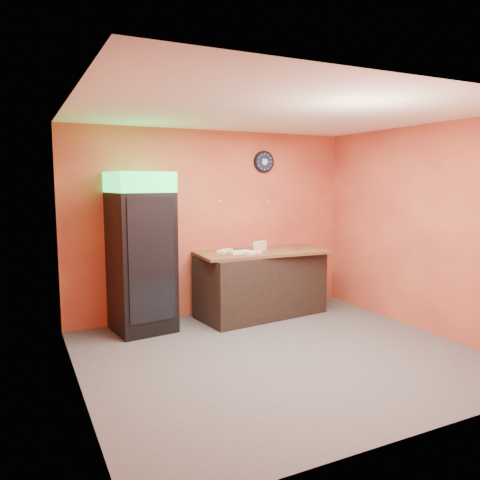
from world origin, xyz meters
TOP-DOWN VIEW (x-y plane):
  - floor at (0.00, 0.00)m, footprint 4.50×4.50m
  - back_wall at (0.00, 2.00)m, footprint 4.50×0.02m
  - left_wall at (-2.25, 0.00)m, footprint 0.02×4.00m
  - right_wall at (2.25, 0.00)m, footprint 0.02×4.00m
  - ceiling at (0.00, 0.00)m, footprint 4.50×4.00m
  - beverage_cooler at (-1.23, 1.60)m, footprint 0.84×0.85m
  - prep_counter at (0.59, 1.57)m, footprint 2.00×1.06m
  - wall_clock at (0.85, 1.97)m, footprint 0.34×0.06m
  - wall_phone at (-0.66, 1.95)m, footprint 0.11×0.10m
  - butcher_paper at (0.59, 1.57)m, footprint 2.01×1.01m
  - sub_roll_stack at (0.55, 1.54)m, footprint 0.25×0.17m
  - wrapped_sandwich_left at (0.18, 1.46)m, footprint 0.31×0.15m
  - wrapped_sandwich_mid at (0.34, 1.36)m, footprint 0.28×0.16m
  - wrapped_sandwich_right at (0.03, 1.67)m, footprint 0.30×0.25m
  - kitchen_tool at (0.49, 1.55)m, footprint 0.06×0.06m

SIDE VIEW (x-z plane):
  - floor at x=0.00m, z-range 0.00..0.00m
  - prep_counter at x=0.59m, z-range 0.00..0.96m
  - butcher_paper at x=0.59m, z-range 0.96..1.00m
  - wrapped_sandwich_mid at x=0.34m, z-range 1.00..1.03m
  - wrapped_sandwich_right at x=0.03m, z-range 1.00..1.04m
  - wrapped_sandwich_left at x=0.18m, z-range 1.00..1.04m
  - kitchen_tool at x=0.49m, z-range 1.00..1.06m
  - beverage_cooler at x=-1.23m, z-range -0.02..2.14m
  - sub_roll_stack at x=0.55m, z-range 1.00..1.14m
  - back_wall at x=0.00m, z-range 0.00..2.80m
  - left_wall at x=-2.25m, z-range 0.00..2.80m
  - right_wall at x=2.25m, z-range 0.00..2.80m
  - wall_phone at x=-0.66m, z-range 1.50..1.71m
  - wall_clock at x=0.85m, z-range 2.18..2.52m
  - ceiling at x=0.00m, z-range 2.79..2.81m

